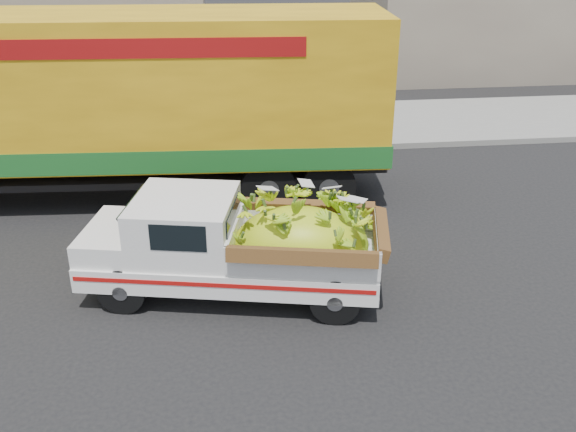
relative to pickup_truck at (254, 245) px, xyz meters
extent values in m
plane|color=black|center=(-1.68, 0.39, -0.86)|extent=(100.00, 100.00, 0.00)
cube|color=gray|center=(-1.68, 6.68, -0.78)|extent=(60.00, 0.25, 0.15)
cube|color=gray|center=(-1.68, 8.78, -0.79)|extent=(60.00, 4.00, 0.14)
cylinder|color=black|center=(-2.01, -0.30, -0.49)|extent=(0.76, 0.36, 0.74)
cylinder|color=black|center=(-1.72, 1.08, -0.49)|extent=(0.76, 0.36, 0.74)
cylinder|color=black|center=(1.11, -0.95, -0.49)|extent=(0.76, 0.36, 0.74)
cylinder|color=black|center=(1.40, 0.43, -0.49)|extent=(0.76, 0.36, 0.74)
cube|color=white|center=(-0.35, 0.07, -0.32)|extent=(4.79, 2.54, 0.38)
cube|color=#A50F0C|center=(-0.52, -0.74, -0.26)|extent=(4.36, 0.92, 0.07)
cube|color=silver|center=(-2.54, 0.53, -0.42)|extent=(0.43, 1.60, 0.14)
cube|color=white|center=(-2.18, 0.46, 0.04)|extent=(1.12, 1.68, 0.35)
cube|color=white|center=(-1.04, 0.22, 0.30)|extent=(1.79, 1.85, 0.87)
cube|color=black|center=(-1.11, -0.58, 0.47)|extent=(0.81, 0.18, 0.41)
cube|color=white|center=(0.78, -0.16, 0.11)|extent=(2.52, 2.07, 0.49)
ellipsoid|color=yellow|center=(0.69, -0.14, 0.01)|extent=(2.24, 1.70, 1.24)
cylinder|color=black|center=(1.70, 2.97, -0.31)|extent=(1.12, 0.38, 1.10)
cylinder|color=black|center=(1.81, 4.97, -0.31)|extent=(1.12, 0.38, 1.10)
cylinder|color=black|center=(0.50, 3.04, -0.31)|extent=(1.12, 0.38, 1.10)
cylinder|color=black|center=(0.61, 5.04, -0.31)|extent=(1.12, 0.38, 1.10)
cube|color=black|center=(-2.94, 4.23, -0.08)|extent=(12.04, 1.65, 0.36)
cube|color=gold|center=(-2.94, 4.23, 1.52)|extent=(11.88, 3.14, 2.84)
cube|color=#1B5F22|center=(-2.94, 4.23, 0.35)|extent=(11.94, 3.16, 0.45)
cube|color=maroon|center=(-3.01, 2.97, 2.49)|extent=(8.39, 0.48, 0.35)
camera|label=1|loc=(-0.50, -8.78, 4.58)|focal=40.00mm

